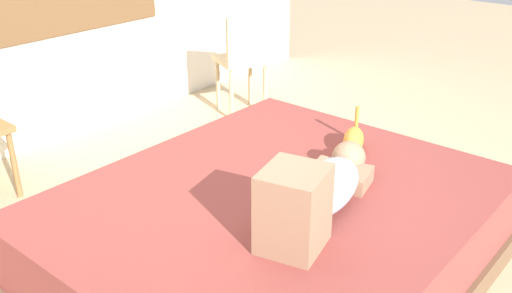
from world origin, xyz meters
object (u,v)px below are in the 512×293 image
bed (274,235)px  cat (353,142)px  chair_spare (244,56)px  person_lying (318,190)px

bed → cat: size_ratio=6.41×
cat → bed: bearing=175.9°
bed → chair_spare: size_ratio=2.47×
bed → chair_spare: bearing=44.8°
cat → chair_spare: chair_spare is taller
person_lying → cat: bearing=18.1°
bed → cat: 0.69m
chair_spare → cat: bearing=-120.5°
bed → chair_spare: chair_spare is taller
person_lying → chair_spare: bearing=48.8°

